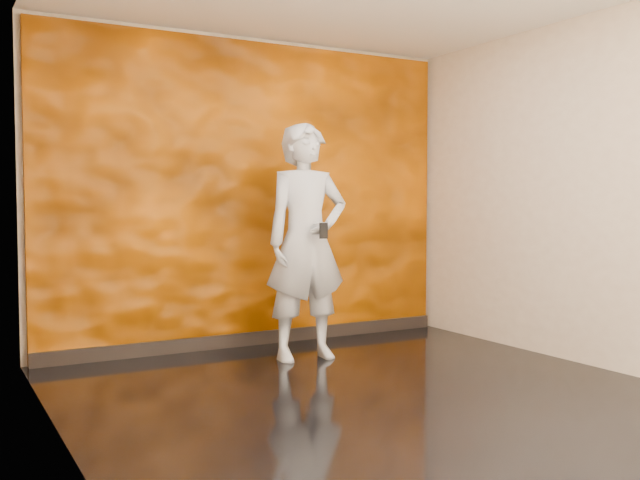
# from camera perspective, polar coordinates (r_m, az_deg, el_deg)

# --- Properties ---
(room) EXTENTS (4.02, 4.02, 2.81)m
(room) POSITION_cam_1_polar(r_m,az_deg,el_deg) (4.81, 4.13, 4.15)
(room) COLOR black
(room) RESTS_ON ground
(feature_wall) EXTENTS (3.90, 0.06, 2.75)m
(feature_wall) POSITION_cam_1_polar(r_m,az_deg,el_deg) (6.54, -5.32, 3.67)
(feature_wall) COLOR #DA6500
(feature_wall) RESTS_ON ground
(baseboard) EXTENTS (3.90, 0.04, 0.12)m
(baseboard) POSITION_cam_1_polar(r_m,az_deg,el_deg) (6.62, -5.13, -7.83)
(baseboard) COLOR black
(baseboard) RESTS_ON ground
(man) EXTENTS (0.74, 0.51, 1.96)m
(man) POSITION_cam_1_polar(r_m,az_deg,el_deg) (5.91, -1.08, -0.13)
(man) COLOR #92959F
(man) RESTS_ON ground
(phone) EXTENTS (0.07, 0.04, 0.13)m
(phone) POSITION_cam_1_polar(r_m,az_deg,el_deg) (5.65, 0.29, 0.75)
(phone) COLOR black
(phone) RESTS_ON man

